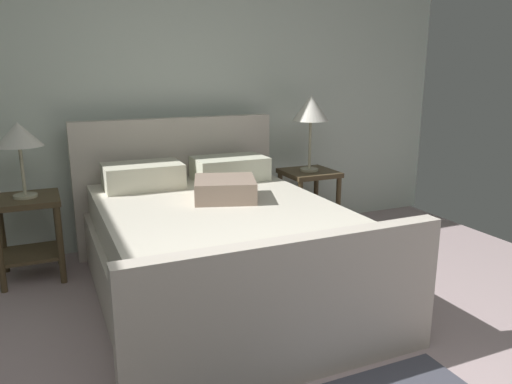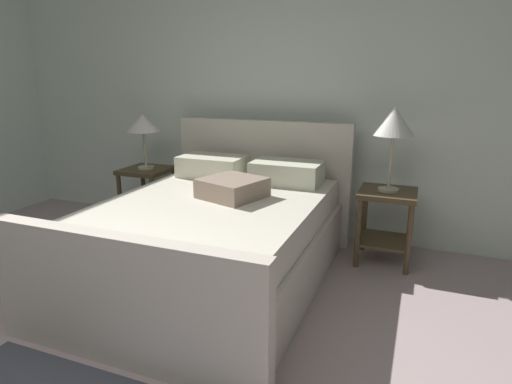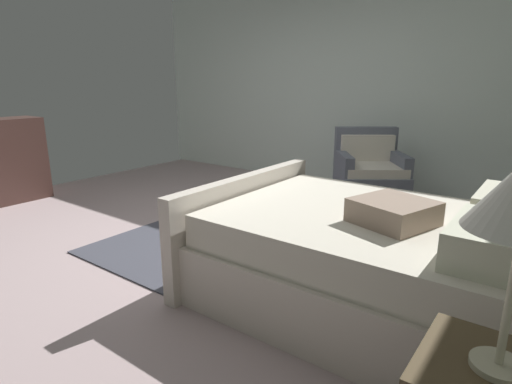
% 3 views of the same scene
% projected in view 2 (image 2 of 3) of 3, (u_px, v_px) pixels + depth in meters
% --- Properties ---
extents(wall_back, '(5.66, 0.12, 2.89)m').
position_uv_depth(wall_back, '(262.00, 79.00, 4.00)').
color(wall_back, silver).
rests_on(wall_back, ground).
extents(bed, '(1.64, 2.15, 1.09)m').
position_uv_depth(bed, '(216.00, 235.00, 3.15)').
color(bed, beige).
rests_on(bed, ground).
extents(nightstand_right, '(0.44, 0.44, 0.60)m').
position_uv_depth(nightstand_right, '(386.00, 214.00, 3.42)').
color(nightstand_right, brown).
rests_on(nightstand_right, ground).
extents(table_lamp_right, '(0.31, 0.31, 0.66)m').
position_uv_depth(table_lamp_right, '(394.00, 123.00, 3.23)').
color(table_lamp_right, '#B7B293').
rests_on(table_lamp_right, nightstand_right).
extents(nightstand_left, '(0.44, 0.44, 0.60)m').
position_uv_depth(nightstand_left, '(148.00, 188.00, 4.23)').
color(nightstand_left, brown).
rests_on(nightstand_left, ground).
extents(table_lamp_left, '(0.32, 0.32, 0.52)m').
position_uv_depth(table_lamp_left, '(143.00, 125.00, 4.06)').
color(table_lamp_left, '#B7B293').
rests_on(table_lamp_left, nightstand_left).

